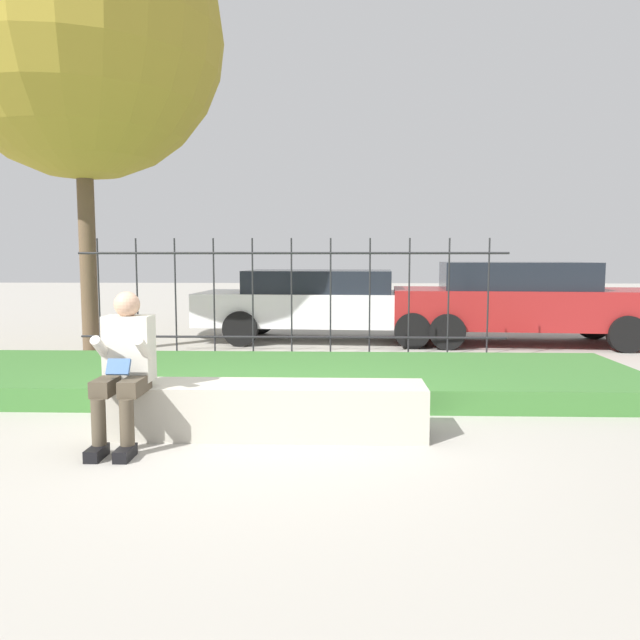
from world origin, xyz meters
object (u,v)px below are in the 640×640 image
(tree_behind_fence, at_px, (79,34))
(person_seated_reader, at_px, (125,362))
(car_parked_right, at_px, (523,301))
(stone_bench, at_px, (264,412))
(car_parked_center, at_px, (327,303))

(tree_behind_fence, bearing_deg, person_seated_reader, -64.98)
(car_parked_right, bearing_deg, stone_bench, -119.54)
(car_parked_right, xyz_separation_m, tree_behind_fence, (-7.12, -1.31, 4.10))
(person_seated_reader, relative_size, car_parked_center, 0.26)
(stone_bench, relative_size, person_seated_reader, 2.20)
(stone_bench, bearing_deg, car_parked_right, 56.18)
(car_parked_center, distance_m, car_parked_right, 3.44)
(stone_bench, height_order, person_seated_reader, person_seated_reader)
(person_seated_reader, relative_size, car_parked_right, 0.27)
(person_seated_reader, xyz_separation_m, car_parked_right, (4.92, 6.02, 0.07))
(car_parked_right, height_order, tree_behind_fence, tree_behind_fence)
(stone_bench, distance_m, car_parked_right, 6.90)
(stone_bench, distance_m, tree_behind_fence, 7.20)
(person_seated_reader, distance_m, car_parked_right, 7.78)
(person_seated_reader, xyz_separation_m, tree_behind_fence, (-2.20, 4.71, 4.17))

